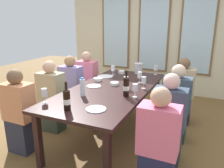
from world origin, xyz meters
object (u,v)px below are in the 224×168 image
object	(u,v)px
wine_bottle_0	(67,99)
seated_person_6	(71,89)
wine_glass_2	(140,76)
wine_glass_6	(156,68)
wine_glass_0	(44,93)
seated_person_1	(182,93)
wine_glass_4	(144,81)
seated_person_2	(20,114)
dining_table	(111,92)
white_plate_2	(96,109)
seated_person_0	(87,81)
tasting_bowl_0	(121,72)
seated_person_4	(52,98)
seated_person_3	(158,145)
white_plate_1	(94,86)
metal_pitcher	(139,68)
white_plate_0	(105,76)
tasting_bowl_1	(114,84)
wine_bottle_1	(126,86)
wine_glass_1	(113,69)
seated_person_7	(176,105)
water_bottle	(82,87)
tasting_bowl_2	(98,79)
wine_glass_3	(126,80)
wine_glass_5	(135,88)

from	to	relation	value
wine_bottle_0	seated_person_6	bearing A→B (deg)	122.97
wine_glass_2	wine_glass_6	world-z (taller)	same
wine_glass_0	seated_person_1	size ratio (longest dim) A/B	0.16
wine_glass_0	wine_glass_4	world-z (taller)	same
wine_bottle_0	seated_person_6	world-z (taller)	seated_person_6
seated_person_2	seated_person_6	bearing A→B (deg)	90.00
dining_table	white_plate_2	size ratio (longest dim) A/B	10.28
wine_bottle_0	seated_person_0	size ratio (longest dim) A/B	0.28
tasting_bowl_0	seated_person_6	xyz separation A→B (m)	(-0.70, -0.61, -0.24)
seated_person_4	seated_person_3	bearing A→B (deg)	-19.97
white_plate_1	wine_glass_6	distance (m)	1.30
metal_pitcher	seated_person_4	xyz separation A→B (m)	(-0.98, -1.28, -0.31)
wine_glass_6	dining_table	bearing A→B (deg)	-110.29
tasting_bowl_0	seated_person_0	distance (m)	0.74
white_plate_0	wine_glass_4	distance (m)	0.91
white_plate_2	wine_glass_2	size ratio (longest dim) A/B	1.29
metal_pitcher	tasting_bowl_1	bearing A→B (deg)	-96.13
wine_bottle_1	wine_glass_1	distance (m)	1.15
wine_glass_4	white_plate_1	bearing A→B (deg)	-164.32
wine_glass_2	seated_person_7	size ratio (longest dim) A/B	0.16
metal_pitcher	wine_glass_0	size ratio (longest dim) A/B	1.09
water_bottle	wine_glass_0	distance (m)	0.48
wine_glass_1	seated_person_0	xyz separation A→B (m)	(-0.60, 0.11, -0.33)
dining_table	seated_person_4	size ratio (longest dim) A/B	2.08
wine_bottle_0	seated_person_1	xyz separation A→B (m)	(0.99, 1.81, -0.33)
wine_bottle_1	tasting_bowl_2	xyz separation A→B (m)	(-0.68, 0.51, -0.11)
wine_glass_6	wine_glass_4	bearing A→B (deg)	-87.53
wine_glass_0	seated_person_4	bearing A→B (deg)	124.43
tasting_bowl_0	metal_pitcher	bearing A→B (deg)	26.54
white_plate_1	seated_person_1	bearing A→B (deg)	38.15
wine_glass_2	wine_bottle_0	bearing A→B (deg)	-105.91
wine_glass_3	seated_person_0	world-z (taller)	seated_person_0
white_plate_0	tasting_bowl_1	distance (m)	0.55
tasting_bowl_1	seated_person_0	world-z (taller)	seated_person_0
seated_person_6	seated_person_3	bearing A→B (deg)	-33.44
white_plate_2	metal_pitcher	world-z (taller)	metal_pitcher
wine_glass_3	dining_table	bearing A→B (deg)	-161.26
metal_pitcher	wine_glass_3	world-z (taller)	metal_pitcher
wine_glass_2	seated_person_7	xyz separation A→B (m)	(0.60, -0.18, -0.33)
wine_glass_2	seated_person_2	world-z (taller)	seated_person_2
metal_pitcher	tasting_bowl_2	xyz separation A→B (m)	(-0.44, -0.77, -0.07)
tasting_bowl_0	seated_person_7	xyz separation A→B (m)	(1.09, -0.65, -0.24)
dining_table	tasting_bowl_1	bearing A→B (deg)	94.55
metal_pitcher	wine_glass_5	world-z (taller)	metal_pitcher
wine_bottle_1	wine_glass_6	bearing A→B (deg)	86.74
wine_glass_3	wine_glass_6	bearing A→B (deg)	79.02
white_plate_2	wine_glass_5	size ratio (longest dim) A/B	1.29
white_plate_1	seated_person_4	size ratio (longest dim) A/B	0.19
seated_person_4	tasting_bowl_2	bearing A→B (deg)	43.21
wine_glass_1	wine_glass_2	xyz separation A→B (m)	(0.59, -0.30, 0.00)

